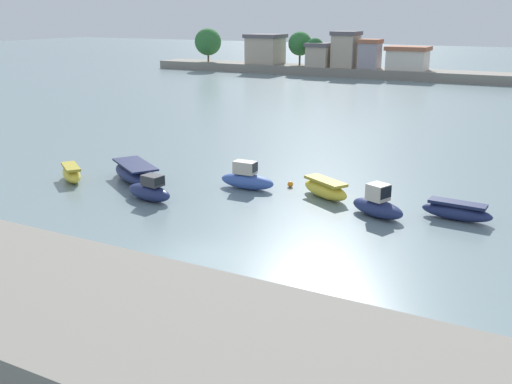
{
  "coord_description": "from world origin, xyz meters",
  "views": [
    {
      "loc": [
        14.29,
        -20.96,
        10.88
      ],
      "look_at": [
        -1.72,
        9.15,
        0.47
      ],
      "focal_mm": 41.01,
      "sensor_mm": 36.0,
      "label": 1
    }
  ],
  "objects_px": {
    "mooring_buoy_1": "(290,184)",
    "moored_boat_4": "(325,189)",
    "moored_boat_2": "(150,191)",
    "moored_boat_0": "(71,174)",
    "moored_boat_3": "(247,179)",
    "moored_boat_1": "(135,172)",
    "moored_boat_6": "(457,211)",
    "moored_boat_5": "(378,205)"
  },
  "relations": [
    {
      "from": "mooring_buoy_1",
      "to": "moored_boat_4",
      "type": "bearing_deg",
      "value": -20.46
    },
    {
      "from": "moored_boat_2",
      "to": "mooring_buoy_1",
      "type": "bearing_deg",
      "value": 54.45
    },
    {
      "from": "moored_boat_0",
      "to": "moored_boat_3",
      "type": "bearing_deg",
      "value": 55.14
    },
    {
      "from": "moored_boat_3",
      "to": "moored_boat_2",
      "type": "bearing_deg",
      "value": -130.87
    },
    {
      "from": "moored_boat_0",
      "to": "moored_boat_1",
      "type": "distance_m",
      "value": 4.33
    },
    {
      "from": "moored_boat_6",
      "to": "mooring_buoy_1",
      "type": "xyz_separation_m",
      "value": [
        -10.75,
        1.47,
        -0.29
      ]
    },
    {
      "from": "moored_boat_4",
      "to": "moored_boat_5",
      "type": "relative_size",
      "value": 1.09
    },
    {
      "from": "moored_boat_0",
      "to": "moored_boat_1",
      "type": "xyz_separation_m",
      "value": [
        3.8,
        2.09,
        0.07
      ]
    },
    {
      "from": "moored_boat_1",
      "to": "moored_boat_6",
      "type": "bearing_deg",
      "value": 38.28
    },
    {
      "from": "moored_boat_1",
      "to": "moored_boat_3",
      "type": "bearing_deg",
      "value": 46.62
    },
    {
      "from": "moored_boat_5",
      "to": "moored_boat_6",
      "type": "bearing_deg",
      "value": 42.52
    },
    {
      "from": "moored_boat_1",
      "to": "moored_boat_2",
      "type": "height_order",
      "value": "moored_boat_2"
    },
    {
      "from": "moored_boat_5",
      "to": "moored_boat_6",
      "type": "height_order",
      "value": "moored_boat_5"
    },
    {
      "from": "moored_boat_1",
      "to": "moored_boat_3",
      "type": "relative_size",
      "value": 1.55
    },
    {
      "from": "moored_boat_4",
      "to": "mooring_buoy_1",
      "type": "height_order",
      "value": "moored_boat_4"
    },
    {
      "from": "moored_boat_0",
      "to": "moored_boat_5",
      "type": "xyz_separation_m",
      "value": [
        20.46,
        2.67,
        0.14
      ]
    },
    {
      "from": "moored_boat_0",
      "to": "moored_boat_3",
      "type": "distance_m",
      "value": 12.06
    },
    {
      "from": "moored_boat_1",
      "to": "moored_boat_2",
      "type": "bearing_deg",
      "value": -8.01
    },
    {
      "from": "moored_boat_0",
      "to": "moored_boat_1",
      "type": "height_order",
      "value": "moored_boat_1"
    },
    {
      "from": "moored_boat_3",
      "to": "moored_boat_4",
      "type": "xyz_separation_m",
      "value": [
        5.2,
        0.59,
        -0.11
      ]
    },
    {
      "from": "moored_boat_5",
      "to": "moored_boat_6",
      "type": "distance_m",
      "value": 4.29
    },
    {
      "from": "moored_boat_2",
      "to": "moored_boat_6",
      "type": "relative_size",
      "value": 0.9
    },
    {
      "from": "moored_boat_2",
      "to": "moored_boat_3",
      "type": "bearing_deg",
      "value": 59.35
    },
    {
      "from": "moored_boat_0",
      "to": "moored_boat_2",
      "type": "xyz_separation_m",
      "value": [
        7.38,
        -0.98,
        0.11
      ]
    },
    {
      "from": "moored_boat_1",
      "to": "mooring_buoy_1",
      "type": "relative_size",
      "value": 15.14
    },
    {
      "from": "moored_boat_0",
      "to": "moored_boat_6",
      "type": "bearing_deg",
      "value": 45.5
    },
    {
      "from": "moored_boat_1",
      "to": "moored_boat_4",
      "type": "distance_m",
      "value": 13.03
    },
    {
      "from": "moored_boat_4",
      "to": "mooring_buoy_1",
      "type": "xyz_separation_m",
      "value": [
        -2.86,
        1.07,
        -0.36
      ]
    },
    {
      "from": "moored_boat_4",
      "to": "moored_boat_6",
      "type": "bearing_deg",
      "value": 26.69
    },
    {
      "from": "moored_boat_1",
      "to": "moored_boat_2",
      "type": "distance_m",
      "value": 4.72
    },
    {
      "from": "moored_boat_2",
      "to": "moored_boat_5",
      "type": "distance_m",
      "value": 13.57
    },
    {
      "from": "moored_boat_4",
      "to": "moored_boat_6",
      "type": "xyz_separation_m",
      "value": [
        7.89,
        -0.41,
        -0.06
      ]
    },
    {
      "from": "moored_boat_3",
      "to": "moored_boat_6",
      "type": "distance_m",
      "value": 13.09
    },
    {
      "from": "moored_boat_0",
      "to": "moored_boat_4",
      "type": "distance_m",
      "value": 17.2
    },
    {
      "from": "moored_boat_3",
      "to": "moored_boat_6",
      "type": "xyz_separation_m",
      "value": [
        13.09,
        0.19,
        -0.17
      ]
    },
    {
      "from": "moored_boat_1",
      "to": "mooring_buoy_1",
      "type": "bearing_deg",
      "value": 52.26
    },
    {
      "from": "moored_boat_5",
      "to": "mooring_buoy_1",
      "type": "bearing_deg",
      "value": 177.91
    },
    {
      "from": "moored_boat_0",
      "to": "mooring_buoy_1",
      "type": "relative_size",
      "value": 8.45
    },
    {
      "from": "moored_boat_3",
      "to": "moored_boat_5",
      "type": "height_order",
      "value": "moored_boat_5"
    },
    {
      "from": "moored_boat_1",
      "to": "moored_boat_2",
      "type": "relative_size",
      "value": 1.67
    },
    {
      "from": "moored_boat_0",
      "to": "mooring_buoy_1",
      "type": "height_order",
      "value": "moored_boat_0"
    },
    {
      "from": "moored_boat_3",
      "to": "moored_boat_4",
      "type": "bearing_deg",
      "value": 4.43
    }
  ]
}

